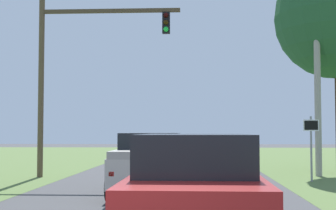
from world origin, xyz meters
name	(u,v)px	position (x,y,z in m)	size (l,w,h in m)	color
ground_plane	(153,204)	(0.00, 9.37, 0.00)	(120.00, 120.00, 0.00)	#424244
red_suv_near	(195,193)	(1.13, 3.78, 1.01)	(2.18, 4.54, 1.91)	maroon
pickup_truck_lead	(151,164)	(-0.21, 11.14, 0.96)	(2.22, 5.01, 1.90)	#B7B2A8
traffic_light	(76,60)	(-3.96, 16.89, 4.98)	(6.09, 0.40, 7.70)	brown
keep_moving_sign	(311,140)	(5.64, 15.60, 1.62)	(0.60, 0.09, 2.53)	gray
utility_pole_right	(317,68)	(6.48, 17.94, 4.72)	(0.28, 0.28, 9.44)	#9E998E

